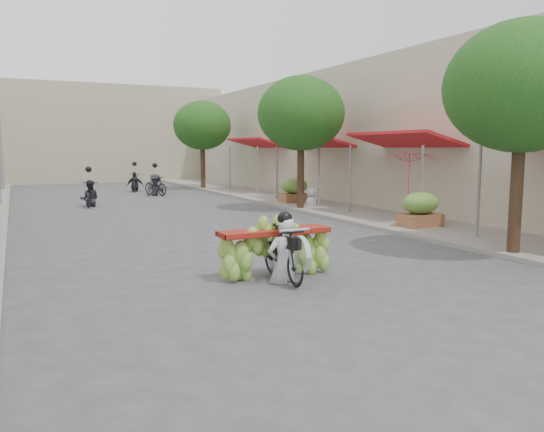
{
  "coord_description": "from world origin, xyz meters",
  "views": [
    {
      "loc": [
        -4.71,
        -4.27,
        2.46
      ],
      "look_at": [
        -0.08,
        5.29,
        1.1
      ],
      "focal_mm": 35.0,
      "sensor_mm": 36.0,
      "label": 1
    }
  ],
  "objects": [
    {
      "name": "ground",
      "position": [
        0.0,
        0.0,
        0.0
      ],
      "size": [
        120.0,
        120.0,
        0.0
      ],
      "primitive_type": "plane",
      "color": "#4E4E53",
      "rests_on": "ground"
    },
    {
      "name": "sidewalk_right",
      "position": [
        7.0,
        15.0,
        0.06
      ],
      "size": [
        4.0,
        60.0,
        0.12
      ],
      "primitive_type": "cube",
      "color": "gray",
      "rests_on": "ground"
    },
    {
      "name": "shophouse_row_right",
      "position": [
        11.99,
        14.0,
        3.0
      ],
      "size": [
        9.77,
        40.0,
        6.0
      ],
      "color": "#B7AD98",
      "rests_on": "ground"
    },
    {
      "name": "far_building",
      "position": [
        0.0,
        38.0,
        3.5
      ],
      "size": [
        20.0,
        6.0,
        7.0
      ],
      "primitive_type": "cube",
      "color": "tan",
      "rests_on": "ground"
    },
    {
      "name": "street_tree_near",
      "position": [
        5.4,
        4.0,
        3.78
      ],
      "size": [
        3.4,
        3.4,
        5.25
      ],
      "color": "#3A2719",
      "rests_on": "ground"
    },
    {
      "name": "street_tree_mid",
      "position": [
        5.4,
        14.0,
        3.78
      ],
      "size": [
        3.4,
        3.4,
        5.25
      ],
      "color": "#3A2719",
      "rests_on": "ground"
    },
    {
      "name": "street_tree_far",
      "position": [
        5.4,
        26.0,
        3.78
      ],
      "size": [
        3.4,
        3.4,
        5.25
      ],
      "color": "#3A2719",
      "rests_on": "ground"
    },
    {
      "name": "produce_crate_mid",
      "position": [
        6.2,
        8.0,
        0.71
      ],
      "size": [
        1.2,
        0.88,
        1.16
      ],
      "color": "brown",
      "rests_on": "ground"
    },
    {
      "name": "produce_crate_far",
      "position": [
        6.2,
        16.0,
        0.71
      ],
      "size": [
        1.2,
        0.88,
        1.16
      ],
      "color": "brown",
      "rests_on": "ground"
    },
    {
      "name": "banana_motorbike",
      "position": [
        -0.3,
        4.47,
        0.74
      ],
      "size": [
        2.2,
        1.88,
        2.24
      ],
      "color": "black",
      "rests_on": "ground"
    },
    {
      "name": "market_umbrella",
      "position": [
        6.1,
        8.41,
        2.42
      ],
      "size": [
        2.25,
        2.25,
        1.65
      ],
      "rotation": [
        0.0,
        0.0,
        -0.29
      ],
      "color": "red",
      "rests_on": "ground"
    },
    {
      "name": "pedestrian",
      "position": [
        6.19,
        14.47,
        0.88
      ],
      "size": [
        0.87,
        0.79,
        1.52
      ],
      "rotation": [
        0.0,
        0.0,
        3.74
      ],
      "color": "silver",
      "rests_on": "ground"
    },
    {
      "name": "bg_motorbike_a",
      "position": [
        -1.91,
        19.2,
        0.72
      ],
      "size": [
        1.02,
        1.9,
        1.95
      ],
      "color": "black",
      "rests_on": "ground"
    },
    {
      "name": "bg_motorbike_b",
      "position": [
        1.83,
        23.11,
        0.83
      ],
      "size": [
        1.2,
        1.84,
        1.95
      ],
      "color": "black",
      "rests_on": "ground"
    },
    {
      "name": "bg_motorbike_c",
      "position": [
        1.44,
        26.33,
        0.77
      ],
      "size": [
        1.12,
        1.89,
        1.95
      ],
      "color": "black",
      "rests_on": "ground"
    }
  ]
}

